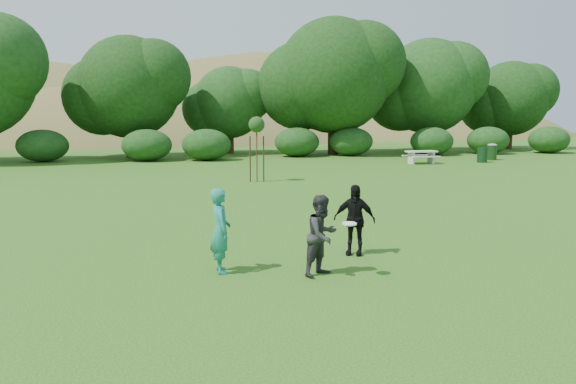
% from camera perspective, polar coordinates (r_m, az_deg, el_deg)
% --- Properties ---
extents(ground, '(120.00, 120.00, 0.00)m').
position_cam_1_polar(ground, '(11.16, 4.00, -7.73)').
color(ground, '#19470C').
rests_on(ground, ground).
extents(player_teal, '(0.41, 0.60, 1.63)m').
position_cam_1_polar(player_teal, '(10.75, -6.87, -3.91)').
color(player_teal, '#1C7F6F').
rests_on(player_teal, ground).
extents(player_grey, '(0.94, 0.88, 1.53)m').
position_cam_1_polar(player_grey, '(10.52, 3.50, -4.41)').
color(player_grey, '#2B2A2D').
rests_on(player_grey, ground).
extents(player_black, '(0.96, 0.77, 1.53)m').
position_cam_1_polar(player_black, '(12.09, 6.75, -2.81)').
color(player_black, black).
rests_on(player_black, ground).
extents(trash_can_near, '(0.60, 0.60, 0.90)m').
position_cam_1_polar(trash_can_near, '(35.99, 19.13, 3.57)').
color(trash_can_near, black).
rests_on(trash_can_near, ground).
extents(frisbee, '(0.27, 0.27, 0.04)m').
position_cam_1_polar(frisbee, '(10.32, 6.25, -3.22)').
color(frisbee, white).
rests_on(frisbee, ground).
extents(sapling, '(0.70, 0.70, 2.85)m').
position_cam_1_polar(sapling, '(24.51, -3.21, 6.67)').
color(sapling, '#3D2418').
rests_on(sapling, ground).
extents(picnic_table, '(1.80, 1.48, 0.76)m').
position_cam_1_polar(picnic_table, '(34.18, 13.39, 3.69)').
color(picnic_table, beige).
rests_on(picnic_table, ground).
extents(trash_can_lidded, '(0.60, 0.60, 1.05)m').
position_cam_1_polar(trash_can_lidded, '(38.05, 20.02, 3.89)').
color(trash_can_lidded, '#153814').
rests_on(trash_can_lidded, ground).
extents(hillside, '(150.00, 72.00, 52.00)m').
position_cam_1_polar(hillside, '(80.08, -12.54, -2.84)').
color(hillside, olive).
rests_on(hillside, ground).
extents(tree_row, '(53.92, 10.38, 9.62)m').
position_cam_1_polar(tree_row, '(39.46, -5.15, 10.78)').
color(tree_row, '#3A2616').
rests_on(tree_row, ground).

